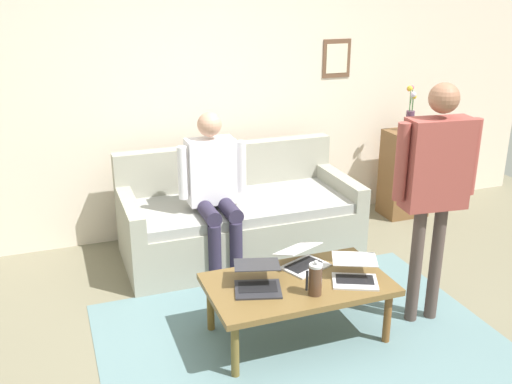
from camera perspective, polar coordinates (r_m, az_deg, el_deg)
ground_plane at (r=3.84m, az=4.04°, el=-15.58°), size 7.68×7.68×0.00m
area_rug at (r=3.95m, az=4.59°, el=-14.42°), size 2.57×1.92×0.01m
back_wall at (r=5.28m, az=-5.44°, el=10.31°), size 7.04×0.11×2.70m
couch at (r=5.00m, az=-1.71°, el=-2.65°), size 1.95×0.90×0.88m
coffee_table at (r=3.83m, az=4.12°, el=-9.22°), size 1.17×0.67×0.40m
laptop_left at (r=3.86m, az=9.59°, el=-7.82°), size 0.39×0.41×0.12m
laptop_center at (r=3.72m, az=0.15°, el=-8.60°), size 0.37×0.41×0.14m
laptop_right at (r=3.99m, az=4.55°, el=-6.62°), size 0.38×0.38×0.14m
french_press at (r=3.63m, az=5.78°, el=-8.43°), size 0.10×0.08×0.23m
side_shelf at (r=5.96m, az=14.30°, el=1.77°), size 0.42×0.32×0.86m
flower_vase at (r=5.80m, az=14.79°, el=7.56°), size 0.10×0.09×0.43m
person_standing at (r=3.91m, az=17.07°, el=1.59°), size 0.58×0.23×1.64m
person_seated at (r=4.57m, az=-4.11°, el=0.77°), size 0.55×0.51×1.28m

